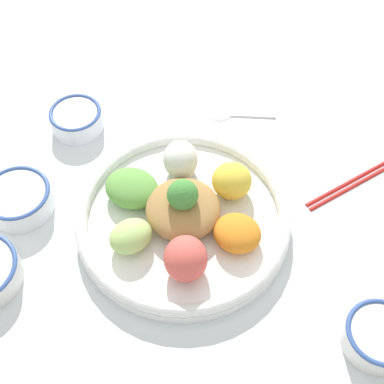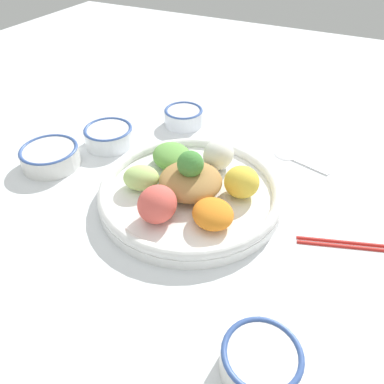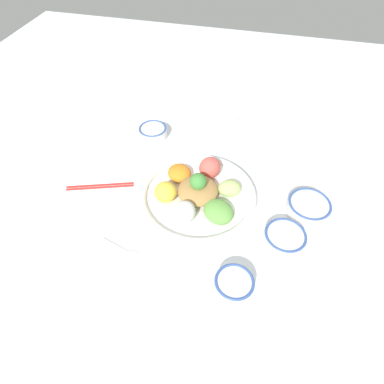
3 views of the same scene
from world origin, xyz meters
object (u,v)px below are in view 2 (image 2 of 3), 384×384
rice_bowl_blue (109,135)px  sauce_bowl_dark (52,154)px  chopsticks_pair_near (361,245)px  rice_bowl_plain (184,116)px  salad_platter (191,188)px  serving_spoon_extra (293,158)px  sauce_bowl_red (261,360)px

rice_bowl_blue → sauce_bowl_dark: size_ratio=0.91×
chopsticks_pair_near → rice_bowl_plain: bearing=-46.0°
salad_platter → serving_spoon_extra: salad_platter is taller
salad_platter → sauce_bowl_dark: bearing=4.8°
rice_bowl_blue → chopsticks_pair_near: 0.56m
salad_platter → sauce_bowl_red: size_ratio=3.49×
rice_bowl_plain → chopsticks_pair_near: rice_bowl_plain is taller
sauce_bowl_red → rice_bowl_plain: 0.61m
rice_bowl_blue → sauce_bowl_red: bearing=144.2°
sauce_bowl_dark → chopsticks_pair_near: (-0.61, -0.04, -0.02)m
salad_platter → rice_bowl_plain: 0.29m
salad_platter → rice_bowl_plain: bearing=-59.8°
sauce_bowl_red → rice_bowl_plain: same height
sauce_bowl_red → serving_spoon_extra: (0.08, -0.47, -0.02)m
rice_bowl_plain → chopsticks_pair_near: (-0.45, 0.23, -0.02)m
rice_bowl_plain → serving_spoon_extra: 0.28m
salad_platter → rice_bowl_blue: bearing=-19.7°
sauce_bowl_red → rice_bowl_plain: size_ratio=1.04×
rice_bowl_blue → chopsticks_pair_near: bearing=172.5°
sauce_bowl_dark → rice_bowl_plain: same height
salad_platter → sauce_bowl_red: bearing=131.3°
sauce_bowl_red → rice_bowl_blue: size_ratio=0.90×
sauce_bowl_dark → rice_bowl_plain: size_ratio=1.27×
rice_bowl_blue → chopsticks_pair_near: size_ratio=0.55×
salad_platter → serving_spoon_extra: 0.26m
serving_spoon_extra → sauce_bowl_dark: bearing=-135.6°
sauce_bowl_dark → serving_spoon_extra: size_ratio=0.92×
rice_bowl_plain → serving_spoon_extra: rice_bowl_plain is taller
salad_platter → chopsticks_pair_near: salad_platter is taller
rice_bowl_plain → chopsticks_pair_near: size_ratio=0.47×
sauce_bowl_dark → rice_bowl_plain: 0.32m
sauce_bowl_red → rice_bowl_blue: (0.47, -0.34, 0.00)m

